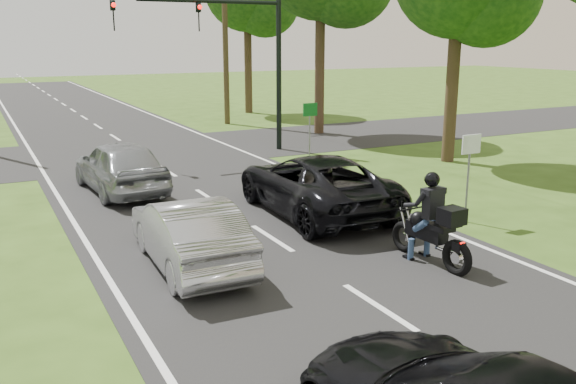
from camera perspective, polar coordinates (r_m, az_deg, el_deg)
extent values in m
plane|color=#304A14|center=(10.31, 8.45, -10.61)|extent=(140.00, 140.00, 0.00)
cube|color=black|center=(18.88, -9.53, 0.83)|extent=(8.00, 100.00, 0.01)
cube|color=black|center=(24.55, -13.92, 3.67)|extent=(60.00, 7.00, 0.01)
torus|color=black|center=(12.82, 10.78, -4.13)|extent=(0.18, 0.65, 0.65)
torus|color=black|center=(11.83, 15.53, -5.97)|extent=(0.20, 0.71, 0.71)
cube|color=black|center=(12.29, 12.81, -3.59)|extent=(0.33, 0.95, 0.29)
sphere|color=black|center=(12.40, 12.08, -2.53)|extent=(0.33, 0.33, 0.33)
cube|color=black|center=(12.00, 13.99, -3.20)|extent=(0.37, 0.56, 0.10)
cube|color=#FF0C07|center=(11.66, 16.01, -4.66)|extent=(0.10, 0.04, 0.05)
cylinder|color=silver|center=(12.13, 15.03, -5.52)|extent=(0.14, 0.79, 0.09)
cylinder|color=black|center=(12.49, 11.51, -1.54)|extent=(0.61, 0.07, 0.04)
cube|color=black|center=(11.72, 15.08, -2.18)|extent=(0.46, 0.42, 0.31)
cube|color=black|center=(12.02, 13.45, -1.05)|extent=(0.40, 0.24, 0.59)
sphere|color=black|center=(11.96, 13.35, 1.15)|extent=(0.29, 0.29, 0.29)
cylinder|color=navy|center=(12.39, 11.43, -5.28)|extent=(0.12, 0.12, 0.44)
cylinder|color=navy|center=(12.67, 12.88, -4.92)|extent=(0.12, 0.12, 0.44)
imported|color=black|center=(15.29, 2.52, 0.77)|extent=(2.70, 5.45, 1.49)
imported|color=#B0B0B5|center=(11.84, -9.25, -3.78)|extent=(1.56, 4.12, 1.34)
imported|color=gray|center=(18.02, -15.45, 2.36)|extent=(2.09, 4.57, 1.52)
cylinder|color=black|center=(24.11, -0.87, 11.07)|extent=(0.20, 0.20, 6.00)
cylinder|color=black|center=(23.03, -7.19, 17.29)|extent=(5.40, 0.14, 0.14)
imported|color=black|center=(22.83, -8.37, 15.90)|extent=(0.16, 0.36, 1.00)
imported|color=black|center=(22.02, -16.04, 15.59)|extent=(0.16, 0.36, 1.00)
sphere|color=#FF0C07|center=(22.68, -8.24, 16.75)|extent=(0.16, 0.16, 0.16)
sphere|color=#FF0C07|center=(21.86, -15.99, 16.48)|extent=(0.16, 0.16, 0.16)
cylinder|color=#4A3B21|center=(31.80, -5.92, 15.34)|extent=(0.28, 0.28, 10.00)
cylinder|color=slate|center=(15.08, 16.47, 0.96)|extent=(0.05, 0.05, 2.00)
cube|color=silver|center=(14.89, 16.79, 4.31)|extent=(0.55, 0.04, 0.45)
cylinder|color=slate|center=(21.54, 2.03, 5.34)|extent=(0.05, 0.05, 2.00)
cube|color=#0C591E|center=(21.39, 2.09, 7.72)|extent=(0.55, 0.04, 0.45)
cylinder|color=#332316|center=(22.42, 15.14, 10.21)|extent=(0.44, 0.44, 5.88)
cylinder|color=#332316|center=(28.44, 3.00, 12.53)|extent=(0.44, 0.44, 7.00)
cylinder|color=#332316|center=(36.66, -3.76, 12.43)|extent=(0.44, 0.44, 6.44)
sphere|color=#0E340E|center=(36.44, -2.16, 17.32)|extent=(3.96, 3.96, 3.96)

